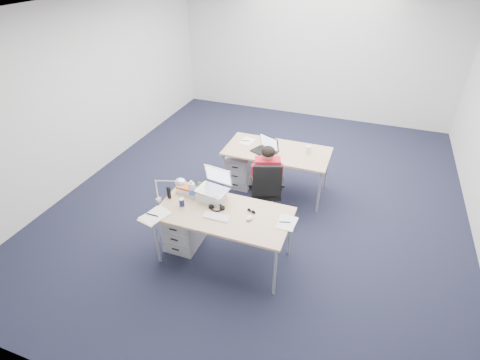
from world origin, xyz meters
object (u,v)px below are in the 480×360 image
Objects in this scene: bear_figurine at (200,187)px; computer_mouse at (250,218)px; cordless_phone at (169,193)px; far_cup at (308,150)px; drawer_pedestal_far at (241,169)px; can_koozie at (182,202)px; silver_laptop at (212,187)px; desk_lamp at (166,189)px; desk_near at (224,216)px; water_bottle at (192,190)px; desk_far at (277,153)px; dark_laptop at (264,145)px; sunglasses at (251,211)px; headphones at (217,207)px; wireless_keyboard at (216,217)px; drawer_pedestal_near at (184,228)px; seated_person at (266,178)px; office_chair at (265,201)px; book_stack at (186,189)px.

computer_mouse is at bearing -25.42° from bear_figurine.
cordless_phone is 2.26m from far_cup.
drawer_pedestal_far is 5.43× the size of can_koozie.
silver_laptop is 0.55m from desk_lamp.
desk_near is 6.37× the size of water_bottle.
desk_far is 10.56× the size of bear_figurine.
dark_laptop is 3.17× the size of far_cup.
dark_laptop is (0.53, 1.64, 0.08)m from can_koozie.
desk_near is 0.33m from sunglasses.
headphones is (-0.44, 0.06, -0.00)m from computer_mouse.
desk_near reaches higher than drawer_pedestal_far.
silver_laptop is 3.79× the size of computer_mouse.
wireless_keyboard is 3.11× the size of can_koozie.
drawer_pedestal_near is 2.71× the size of headphones.
sunglasses is at bearing -17.01° from bear_figurine.
can_koozie is (0.07, -0.11, 0.51)m from drawer_pedestal_near.
bear_figurine is (-0.64, -0.86, 0.23)m from seated_person.
sunglasses is 0.27× the size of desk_lamp.
dark_laptop is at bearing 84.78° from cordless_phone.
silver_laptop is 0.62m from computer_mouse.
desk_far is at bearing 74.68° from office_chair.
sunglasses reaches higher than drawer_pedestal_far.
silver_laptop is (-0.41, -1.53, 0.24)m from desk_far.
desk_near is 10.56× the size of bear_figurine.
wireless_keyboard reaches higher than drawer_pedestal_near.
drawer_pedestal_far is 3.63× the size of bear_figurine.
cordless_phone is (-0.27, -0.10, -0.04)m from water_bottle.
seated_person is 1.09m from bear_figurine.
desk_far is at bearing 60.09° from dark_laptop.
book_stack is (-0.50, 0.18, 0.03)m from headphones.
water_bottle is 0.33m from desk_lamp.
desk_near is 4.53× the size of dark_laptop.
desk_near is at bearing -122.04° from office_chair.
sunglasses is (0.31, 0.12, 0.06)m from desk_near.
bear_figurine is at bearing -153.32° from office_chair.
desk_near is 0.13m from headphones.
silver_laptop is at bearing -138.50° from office_chair.
desk_lamp reaches higher than bear_figurine.
desk_far is at bearing 71.89° from headphones.
headphones is 0.42m from sunglasses.
dark_laptop is (0.42, -0.13, 0.58)m from drawer_pedestal_far.
office_chair is 8.27× the size of sunglasses.
drawer_pedestal_near is at bearing -124.90° from bear_figurine.
office_chair reaches higher than sunglasses.
headphones is (-0.06, 0.16, 0.01)m from wireless_keyboard.
desk_lamp reaches higher than cordless_phone.
sunglasses is at bearing -101.27° from far_cup.
silver_laptop reaches higher than headphones.
book_stack is 0.92m from sunglasses.
seated_person reaches higher than computer_mouse.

